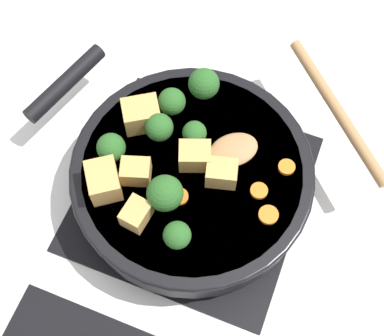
# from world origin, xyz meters

# --- Properties ---
(ground_plane) EXTENTS (2.40, 2.40, 0.00)m
(ground_plane) POSITION_xyz_m (0.00, 0.00, 0.00)
(ground_plane) COLOR silver
(front_burner_grate) EXTENTS (0.31, 0.31, 0.03)m
(front_burner_grate) POSITION_xyz_m (0.00, 0.00, 0.01)
(front_burner_grate) COLOR black
(front_burner_grate) RESTS_ON ground_plane
(skillet_pan) EXTENTS (0.42, 0.33, 0.06)m
(skillet_pan) POSITION_xyz_m (0.00, -0.00, 0.06)
(skillet_pan) COLOR black
(skillet_pan) RESTS_ON front_burner_grate
(wooden_spoon) EXTENTS (0.24, 0.24, 0.02)m
(wooden_spoon) POSITION_xyz_m (-0.11, -0.11, 0.09)
(wooden_spoon) COLOR #A87A4C
(wooden_spoon) RESTS_ON skillet_pan
(tofu_cube_center_large) EXTENTS (0.06, 0.06, 0.04)m
(tofu_cube_center_large) POSITION_xyz_m (0.09, 0.07, 0.10)
(tofu_cube_center_large) COLOR tan
(tofu_cube_center_large) RESTS_ON skillet_pan
(tofu_cube_near_handle) EXTENTS (0.05, 0.04, 0.03)m
(tofu_cube_near_handle) POSITION_xyz_m (-0.04, 0.00, 0.10)
(tofu_cube_near_handle) COLOR tan
(tofu_cube_near_handle) RESTS_ON skillet_pan
(tofu_cube_east_chunk) EXTENTS (0.06, 0.06, 0.04)m
(tofu_cube_east_chunk) POSITION_xyz_m (0.09, -0.04, 0.10)
(tofu_cube_east_chunk) COLOR tan
(tofu_cube_east_chunk) RESTS_ON skillet_pan
(tofu_cube_west_chunk) EXTENTS (0.04, 0.04, 0.03)m
(tofu_cube_west_chunk) POSITION_xyz_m (0.06, 0.04, 0.10)
(tofu_cube_west_chunk) COLOR tan
(tofu_cube_west_chunk) RESTS_ON skillet_pan
(tofu_cube_back_piece) EXTENTS (0.03, 0.04, 0.03)m
(tofu_cube_back_piece) POSITION_xyz_m (0.04, 0.09, 0.10)
(tofu_cube_back_piece) COLOR tan
(tofu_cube_back_piece) RESTS_ON skillet_pan
(tofu_cube_front_piece) EXTENTS (0.05, 0.05, 0.03)m
(tofu_cube_front_piece) POSITION_xyz_m (0.00, -0.01, 0.10)
(tofu_cube_front_piece) COLOR tan
(tofu_cube_front_piece) RESTS_ON skillet_pan
(broccoli_floret_near_spoon) EXTENTS (0.04, 0.04, 0.05)m
(broccoli_floret_near_spoon) POSITION_xyz_m (0.06, -0.03, 0.11)
(broccoli_floret_near_spoon) COLOR #709956
(broccoli_floret_near_spoon) RESTS_ON skillet_pan
(broccoli_floret_center_top) EXTENTS (0.04, 0.04, 0.04)m
(broccoli_floret_center_top) POSITION_xyz_m (0.06, -0.07, 0.11)
(broccoli_floret_center_top) COLOR #709956
(broccoli_floret_center_top) RESTS_ON skillet_pan
(broccoli_floret_east_rim) EXTENTS (0.04, 0.04, 0.05)m
(broccoli_floret_east_rim) POSITION_xyz_m (0.03, -0.11, 0.11)
(broccoli_floret_east_rim) COLOR #709956
(broccoli_floret_east_rim) RESTS_ON skillet_pan
(broccoli_floret_west_rim) EXTENTS (0.03, 0.03, 0.04)m
(broccoli_floret_west_rim) POSITION_xyz_m (-0.02, 0.10, 0.11)
(broccoli_floret_west_rim) COLOR #709956
(broccoli_floret_west_rim) RESTS_ON skillet_pan
(broccoli_floret_north_edge) EXTENTS (0.05, 0.05, 0.05)m
(broccoli_floret_north_edge) POSITION_xyz_m (0.01, 0.06, 0.11)
(broccoli_floret_north_edge) COLOR #709956
(broccoli_floret_north_edge) RESTS_ON skillet_pan
(broccoli_floret_south_cluster) EXTENTS (0.04, 0.04, 0.05)m
(broccoli_floret_south_cluster) POSITION_xyz_m (0.10, 0.02, 0.11)
(broccoli_floret_south_cluster) COLOR #709956
(broccoli_floret_south_cluster) RESTS_ON skillet_pan
(broccoli_floret_mid_floret) EXTENTS (0.03, 0.03, 0.04)m
(broccoli_floret_mid_floret) POSITION_xyz_m (0.01, -0.04, 0.11)
(broccoli_floret_mid_floret) COLOR #709956
(broccoli_floret_mid_floret) RESTS_ON skillet_pan
(carrot_slice_orange_thin) EXTENTS (0.02, 0.02, 0.01)m
(carrot_slice_orange_thin) POSITION_xyz_m (-0.09, -0.00, 0.09)
(carrot_slice_orange_thin) COLOR orange
(carrot_slice_orange_thin) RESTS_ON skillet_pan
(carrot_slice_near_center) EXTENTS (0.02, 0.02, 0.01)m
(carrot_slice_near_center) POSITION_xyz_m (-0.00, 0.04, 0.09)
(carrot_slice_near_center) COLOR orange
(carrot_slice_near_center) RESTS_ON skillet_pan
(carrot_slice_edge_slice) EXTENTS (0.02, 0.02, 0.01)m
(carrot_slice_edge_slice) POSITION_xyz_m (-0.12, -0.05, 0.09)
(carrot_slice_edge_slice) COLOR orange
(carrot_slice_edge_slice) RESTS_ON skillet_pan
(carrot_slice_under_broccoli) EXTENTS (0.03, 0.03, 0.01)m
(carrot_slice_under_broccoli) POSITION_xyz_m (-0.11, 0.03, 0.09)
(carrot_slice_under_broccoli) COLOR orange
(carrot_slice_under_broccoli) RESTS_ON skillet_pan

